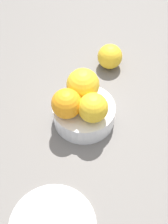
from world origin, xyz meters
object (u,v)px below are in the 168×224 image
fruit_bowl (84,114)px  orange_in_bowl_1 (93,108)px  orange_loose_0 (110,57)px  orange_in_bowl_0 (83,85)px  orange_in_bowl_2 (67,104)px

fruit_bowl → orange_in_bowl_1: (3.06, -1.33, 5.51)cm
orange_loose_0 → fruit_bowl: bearing=-77.5°
orange_in_bowl_0 → orange_in_bowl_2: orange_in_bowl_0 is taller
fruit_bowl → orange_in_bowl_1: bearing=-23.4°
orange_in_bowl_2 → orange_loose_0: 22.34cm
fruit_bowl → orange_in_bowl_2: bearing=-121.2°
orange_in_bowl_2 → orange_in_bowl_0: bearing=88.9°
orange_in_bowl_2 → orange_loose_0: (-2.01, 21.79, -4.53)cm
fruit_bowl → orange_in_bowl_0: (-1.95, 2.59, 5.95)cm
orange_in_bowl_0 → orange_loose_0: (-2.12, 15.78, -4.90)cm
orange_in_bowl_0 → orange_in_bowl_1: size_ratio=1.14×
orange_in_bowl_0 → orange_loose_0: 16.66cm
orange_in_bowl_2 → fruit_bowl: bearing=58.8°
orange_in_bowl_1 → orange_in_bowl_2: (-5.13, -2.09, 0.06)cm
fruit_bowl → orange_in_bowl_0: size_ratio=1.93×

